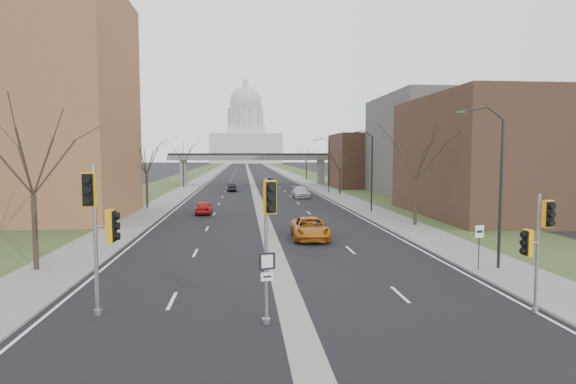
{
  "coord_description": "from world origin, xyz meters",
  "views": [
    {
      "loc": [
        -1.92,
        -18.47,
        6.28
      ],
      "look_at": [
        0.69,
        9.64,
        4.05
      ],
      "focal_mm": 30.0,
      "sensor_mm": 36.0,
      "label": 1
    }
  ],
  "objects": [
    {
      "name": "road_surface",
      "position": [
        0.0,
        150.0,
        0.01
      ],
      "size": [
        20.0,
        600.0,
        0.01
      ],
      "primitive_type": "cube",
      "color": "black",
      "rests_on": "ground"
    },
    {
      "name": "sidewalk_right",
      "position": [
        12.0,
        150.0,
        0.06
      ],
      "size": [
        4.0,
        600.0,
        0.12
      ],
      "primitive_type": "cube",
      "color": "gray",
      "rests_on": "ground"
    },
    {
      "name": "tree_left_a",
      "position": [
        -13.0,
        8.0,
        6.64
      ],
      "size": [
        7.2,
        7.2,
        9.4
      ],
      "color": "#382B21",
      "rests_on": "sidewalk_left"
    },
    {
      "name": "streetlight_mid",
      "position": [
        10.99,
        32.0,
        6.95
      ],
      "size": [
        2.61,
        0.2,
        8.7
      ],
      "color": "black",
      "rests_on": "sidewalk_right"
    },
    {
      "name": "car_right_mid",
      "position": [
        6.28,
        50.08,
        0.77
      ],
      "size": [
        2.39,
        5.4,
        1.54
      ],
      "primitive_type": "imported",
      "rotation": [
        0.0,
        0.0,
        0.04
      ],
      "color": "silver",
      "rests_on": "ground"
    },
    {
      "name": "streetlight_near",
      "position": [
        10.99,
        6.0,
        6.95
      ],
      "size": [
        2.61,
        0.2,
        8.7
      ],
      "color": "black",
      "rests_on": "sidewalk_right"
    },
    {
      "name": "streetlight_far",
      "position": [
        10.99,
        58.0,
        6.95
      ],
      "size": [
        2.61,
        0.2,
        8.7
      ],
      "color": "black",
      "rests_on": "sidewalk_right"
    },
    {
      "name": "commercial_block_far",
      "position": [
        22.0,
        70.0,
        5.0
      ],
      "size": [
        14.0,
        14.0,
        10.0
      ],
      "primitive_type": "cube",
      "color": "#43291F",
      "rests_on": "ground"
    },
    {
      "name": "speed_limit_sign",
      "position": [
        10.57,
        5.8,
        1.75
      ],
      "size": [
        0.51,
        0.12,
        2.37
      ],
      "rotation": [
        0.0,
        0.0,
        0.17
      ],
      "color": "black",
      "rests_on": "sidewalk_right"
    },
    {
      "name": "signal_pole_median",
      "position": [
        -1.04,
        -1.38,
        3.75
      ],
      "size": [
        0.69,
        0.9,
        5.38
      ],
      "rotation": [
        0.0,
        0.0,
        0.24
      ],
      "color": "gray",
      "rests_on": "ground"
    },
    {
      "name": "tree_left_c",
      "position": [
        -13.0,
        72.0,
        7.04
      ],
      "size": [
        7.65,
        7.65,
        9.99
      ],
      "color": "#382B21",
      "rests_on": "sidewalk_left"
    },
    {
      "name": "tree_right_b",
      "position": [
        13.0,
        55.0,
        5.82
      ],
      "size": [
        6.3,
        6.3,
        8.22
      ],
      "color": "#382B21",
      "rests_on": "sidewalk_right"
    },
    {
      "name": "tree_right_a",
      "position": [
        13.0,
        22.0,
        6.64
      ],
      "size": [
        7.2,
        7.2,
        9.4
      ],
      "color": "#382B21",
      "rests_on": "sidewalk_right"
    },
    {
      "name": "tree_left_b",
      "position": [
        -13.0,
        38.0,
        6.23
      ],
      "size": [
        6.75,
        6.75,
        8.81
      ],
      "color": "#382B21",
      "rests_on": "sidewalk_left"
    },
    {
      "name": "car_left_near",
      "position": [
        -6.07,
        32.1,
        0.7
      ],
      "size": [
        1.73,
        4.12,
        1.39
      ],
      "primitive_type": "imported",
      "rotation": [
        0.0,
        0.0,
        3.16
      ],
      "color": "#AD1318",
      "rests_on": "ground"
    },
    {
      "name": "pedestrian_bridge",
      "position": [
        0.0,
        80.0,
        4.84
      ],
      "size": [
        34.0,
        3.0,
        6.45
      ],
      "color": "slate",
      "rests_on": "ground"
    },
    {
      "name": "grass_verge_left",
      "position": [
        -18.0,
        150.0,
        0.05
      ],
      "size": [
        8.0,
        600.0,
        0.1
      ],
      "primitive_type": "cube",
      "color": "#2C431F",
      "rests_on": "ground"
    },
    {
      "name": "car_left_far",
      "position": [
        -3.91,
        63.1,
        0.69
      ],
      "size": [
        1.69,
        4.25,
        1.38
      ],
      "primitive_type": "imported",
      "rotation": [
        0.0,
        0.0,
        3.2
      ],
      "color": "black",
      "rests_on": "ground"
    },
    {
      "name": "commercial_block_near",
      "position": [
        24.0,
        28.0,
        6.0
      ],
      "size": [
        16.0,
        20.0,
        12.0
      ],
      "primitive_type": "cube",
      "color": "#43291F",
      "rests_on": "ground"
    },
    {
      "name": "signal_pole_left",
      "position": [
        -7.42,
        0.28,
        3.84
      ],
      "size": [
        1.03,
        1.03,
        5.87
      ],
      "rotation": [
        0.0,
        0.0,
        -0.01
      ],
      "color": "gray",
      "rests_on": "ground"
    },
    {
      "name": "signal_pole_right",
      "position": [
        9.44,
        -0.99,
        3.1
      ],
      "size": [
        0.93,
        0.81,
        4.73
      ],
      "rotation": [
        0.0,
        0.0,
        0.14
      ],
      "color": "gray",
      "rests_on": "ground"
    },
    {
      "name": "grass_verge_right",
      "position": [
        18.0,
        150.0,
        0.05
      ],
      "size": [
        8.0,
        600.0,
        0.1
      ],
      "primitive_type": "cube",
      "color": "#2C431F",
      "rests_on": "ground"
    },
    {
      "name": "median_strip",
      "position": [
        0.0,
        150.0,
        0.0
      ],
      "size": [
        1.2,
        600.0,
        0.02
      ],
      "primitive_type": "cube",
      "color": "gray",
      "rests_on": "ground"
    },
    {
      "name": "sidewalk_left",
      "position": [
        -12.0,
        150.0,
        0.06
      ],
      "size": [
        4.0,
        600.0,
        0.12
      ],
      "primitive_type": "cube",
      "color": "gray",
      "rests_on": "ground"
    },
    {
      "name": "car_right_near",
      "position": [
        2.96,
        16.49,
        0.79
      ],
      "size": [
        2.81,
        5.76,
        1.58
      ],
      "primitive_type": "imported",
      "rotation": [
        0.0,
        0.0,
        -0.03
      ],
      "color": "#B15D12",
      "rests_on": "ground"
    },
    {
      "name": "commercial_block_mid",
      "position": [
        28.0,
        52.0,
        7.5
      ],
      "size": [
        18.0,
        22.0,
        15.0
      ],
      "primitive_type": "cube",
      "color": "#54514D",
      "rests_on": "ground"
    },
    {
      "name": "capitol",
      "position": [
        0.0,
        320.0,
        18.6
      ],
      "size": [
        48.0,
        42.0,
        55.75
      ],
      "color": "beige",
      "rests_on": "ground"
    },
    {
      "name": "car_right_far",
      "position": [
        3.37,
        80.04,
        0.78
      ],
      "size": [
        2.22,
        4.73,
        1.57
      ],
      "primitive_type": "imported",
      "rotation": [
        0.0,
        0.0,
        -0.08
      ],
      "color": "navy",
      "rests_on": "ground"
    },
    {
      "name": "tree_right_c",
      "position": [
        13.0,
        95.0,
        7.04
      ],
      "size": [
        7.65,
        7.65,
        9.99
      ],
      "color": "#382B21",
      "rests_on": "sidewalk_right"
    },
    {
      "name": "ground",
      "position": [
        0.0,
        0.0,
        0.0
      ],
      "size": [
        700.0,
        700.0,
        0.0
      ],
      "primitive_type": "plane",
      "color": "black",
      "rests_on": "ground"
    }
  ]
}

